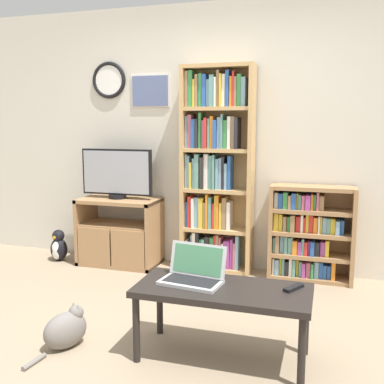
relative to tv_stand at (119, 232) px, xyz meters
name	(u,v)px	position (x,y,z in m)	size (l,w,h in m)	color
ground_plane	(156,349)	(1.02, -1.55, -0.34)	(18.00, 18.00, 0.00)	gray
wall_back	(222,137)	(1.00, 0.29, 0.96)	(6.07, 0.09, 2.60)	beige
tv_stand	(119,232)	(0.00, 0.00, 0.00)	(0.81, 0.45, 0.68)	#9E754C
television	(117,173)	(-0.03, 0.03, 0.60)	(0.75, 0.18, 0.50)	black
bookshelf_tall	(215,171)	(0.97, 0.14, 0.65)	(0.69, 0.25, 1.99)	tan
bookshelf_short	(307,234)	(1.87, 0.12, 0.08)	(0.76, 0.28, 0.88)	#9E754C
coffee_table	(223,295)	(1.45, -1.53, 0.06)	(1.07, 0.48, 0.46)	black
laptop	(194,273)	(1.25, -1.48, 0.17)	(0.41, 0.30, 0.23)	#B7BABC
remote_near_laptop	(294,288)	(1.86, -1.43, 0.13)	(0.12, 0.16, 0.02)	black
cat	(67,329)	(0.45, -1.69, -0.22)	(0.29, 0.50, 0.28)	slate
penguin_figurine	(59,247)	(-0.67, -0.09, -0.19)	(0.18, 0.16, 0.34)	black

